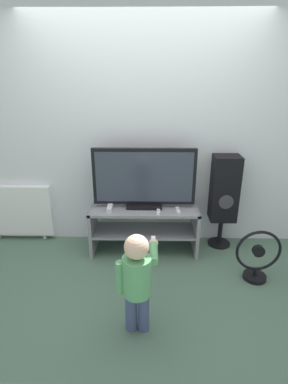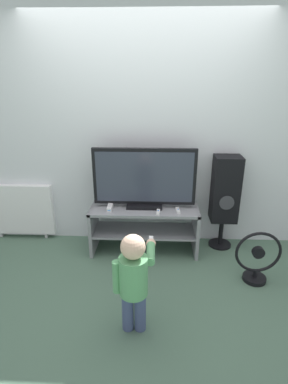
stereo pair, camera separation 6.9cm
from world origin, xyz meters
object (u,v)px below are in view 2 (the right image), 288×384
(remote_secondary, at_px, (158,212))
(speaker_tower, at_px, (225,191))
(television, at_px, (144,179))
(radiator, at_px, (20,210))
(game_console, at_px, (110,207))
(child, at_px, (134,276))
(remote_primary, at_px, (178,210))
(floor_fan, at_px, (257,259))

(remote_secondary, xyz_separation_m, speaker_tower, (0.74, 0.25, 0.14))
(television, height_order, radiator, television)
(game_console, relative_size, speaker_tower, 0.16)
(child, relative_size, radiator, 1.04)
(game_console, bearing_deg, radiator, 165.99)
(remote_primary, bearing_deg, radiator, 170.50)
(game_console, xyz_separation_m, remote_secondary, (0.52, -0.07, -0.01))
(child, relative_size, speaker_tower, 0.78)
(television, xyz_separation_m, remote_secondary, (0.15, -0.14, -0.31))
(speaker_tower, bearing_deg, remote_secondary, -161.21)
(remote_primary, bearing_deg, remote_secondary, -169.65)
(television, height_order, game_console, television)
(television, bearing_deg, child, -91.54)
(game_console, bearing_deg, floor_fan, -17.40)
(floor_fan, height_order, radiator, radiator)
(television, bearing_deg, speaker_tower, 6.90)
(game_console, relative_size, child, 0.21)
(television, bearing_deg, remote_secondary, -43.37)
(speaker_tower, height_order, floor_fan, speaker_tower)
(floor_fan, distance_m, radiator, 2.74)
(television, relative_size, radiator, 1.35)
(game_console, bearing_deg, child, -73.01)
(child, bearing_deg, remote_primary, 69.82)
(remote_primary, relative_size, speaker_tower, 0.12)
(television, relative_size, game_console, 6.14)
(television, distance_m, child, 1.24)
(game_console, relative_size, remote_secondary, 1.36)
(remote_secondary, relative_size, child, 0.16)
(radiator, bearing_deg, child, -43.13)
(game_console, height_order, remote_secondary, game_console)
(remote_primary, xyz_separation_m, remote_secondary, (-0.21, -0.04, 0.00))
(television, bearing_deg, radiator, 172.15)
(floor_fan, bearing_deg, radiator, 164.07)
(radiator, bearing_deg, game_console, -14.01)
(child, distance_m, radiator, 2.04)
(game_console, height_order, radiator, radiator)
(radiator, bearing_deg, floor_fan, -15.93)
(child, bearing_deg, television, 88.46)
(game_console, xyz_separation_m, floor_fan, (1.48, -0.46, -0.32))
(television, height_order, child, television)
(remote_primary, distance_m, remote_secondary, 0.21)
(game_console, distance_m, floor_fan, 1.58)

